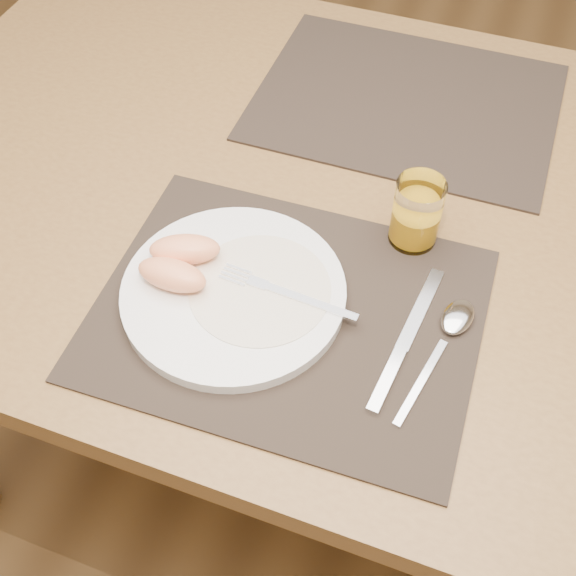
# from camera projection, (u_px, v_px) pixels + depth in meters

# --- Properties ---
(ground) EXTENTS (5.00, 5.00, 0.00)m
(ground) POSITION_uv_depth(u_px,v_px,m) (327.00, 441.00, 1.57)
(ground) COLOR brown
(ground) RESTS_ON ground
(table) EXTENTS (1.40, 0.90, 0.75)m
(table) POSITION_uv_depth(u_px,v_px,m) (346.00, 235.00, 1.05)
(table) COLOR brown
(table) RESTS_ON ground
(placemat_near) EXTENTS (0.46, 0.36, 0.00)m
(placemat_near) POSITION_uv_depth(u_px,v_px,m) (288.00, 313.00, 0.86)
(placemat_near) COLOR #2B221B
(placemat_near) RESTS_ON table
(placemat_far) EXTENTS (0.45, 0.35, 0.00)m
(placemat_far) POSITION_uv_depth(u_px,v_px,m) (406.00, 102.00, 1.11)
(placemat_far) COLOR #2B221B
(placemat_far) RESTS_ON table
(plate) EXTENTS (0.27, 0.27, 0.02)m
(plate) POSITION_uv_depth(u_px,v_px,m) (234.00, 292.00, 0.86)
(plate) COLOR white
(plate) RESTS_ON placemat_near
(plate_dressing) EXTENTS (0.17, 0.17, 0.00)m
(plate_dressing) POSITION_uv_depth(u_px,v_px,m) (260.00, 289.00, 0.86)
(plate_dressing) COLOR white
(plate_dressing) RESTS_ON plate
(fork) EXTENTS (0.18, 0.03, 0.00)m
(fork) POSITION_uv_depth(u_px,v_px,m) (276.00, 290.00, 0.85)
(fork) COLOR silver
(fork) RESTS_ON plate
(knife) EXTENTS (0.04, 0.22, 0.01)m
(knife) POSITION_uv_depth(u_px,v_px,m) (401.00, 349.00, 0.82)
(knife) COLOR silver
(knife) RESTS_ON placemat_near
(spoon) EXTENTS (0.06, 0.19, 0.01)m
(spoon) POSITION_uv_depth(u_px,v_px,m) (452.00, 326.00, 0.84)
(spoon) COLOR silver
(spoon) RESTS_ON placemat_near
(juice_glass) EXTENTS (0.06, 0.06, 0.09)m
(juice_glass) POSITION_uv_depth(u_px,v_px,m) (416.00, 215.00, 0.90)
(juice_glass) COLOR white
(juice_glass) RESTS_ON placemat_near
(grapefruit_wedges) EXTENTS (0.10, 0.10, 0.03)m
(grapefruit_wedges) POSITION_uv_depth(u_px,v_px,m) (178.00, 262.00, 0.86)
(grapefruit_wedges) COLOR #FFA068
(grapefruit_wedges) RESTS_ON plate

